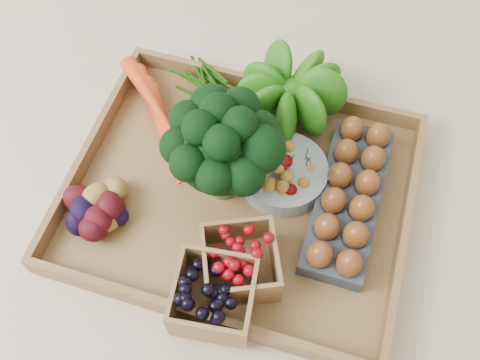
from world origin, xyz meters
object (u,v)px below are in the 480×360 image
(cherry_bowl, at_px, (283,174))
(egg_carton, at_px, (347,200))
(broccoli, at_px, (222,163))
(tray, at_px, (240,195))

(cherry_bowl, xyz_separation_m, egg_carton, (0.11, -0.02, -0.00))
(broccoli, relative_size, cherry_bowl, 1.26)
(cherry_bowl, relative_size, egg_carton, 0.51)
(tray, xyz_separation_m, cherry_bowl, (0.06, 0.05, 0.03))
(tray, xyz_separation_m, broccoli, (-0.03, 0.01, 0.08))
(tray, distance_m, broccoli, 0.09)
(broccoli, xyz_separation_m, egg_carton, (0.20, 0.03, -0.06))
(broccoli, xyz_separation_m, cherry_bowl, (0.09, 0.04, -0.05))
(tray, relative_size, cherry_bowl, 3.76)
(tray, distance_m, cherry_bowl, 0.08)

